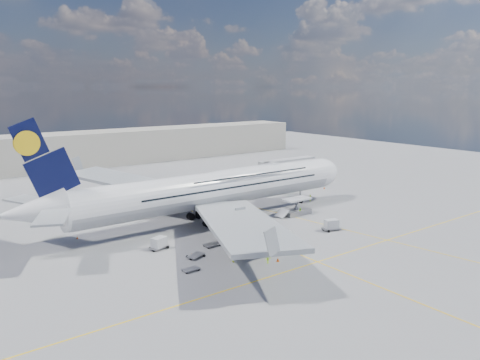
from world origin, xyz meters
TOP-DOWN VIEW (x-y plane):
  - ground at (0.00, 0.00)m, footprint 300.00×300.00m
  - taxi_line_main at (0.00, 0.00)m, footprint 0.25×220.00m
  - taxi_line_cross at (0.00, -20.00)m, footprint 120.00×0.25m
  - taxi_line_diag at (14.00, 10.00)m, footprint 14.16×99.06m
  - airliner at (0.26, 10.00)m, footprint 77.26×79.15m
  - jet_bridge at (29.81, 20.94)m, footprint 18.80×12.10m
  - cargo_loader at (16.82, 2.89)m, footprint 8.53×3.20m
  - terminal at (0.00, 95.00)m, footprint 180.00×16.00m
  - tree_line at (40.00, 140.00)m, footprint 160.00×6.00m
  - dolly_row_a at (-18.35, -11.10)m, footprint 2.68×1.47m
  - dolly_row_b at (-14.73, -6.57)m, footprint 3.54×2.81m
  - dolly_row_c at (-9.45, -3.54)m, footprint 3.14×1.72m
  - dolly_back at (-17.69, 0.71)m, footprint 3.77×2.86m
  - dolly_nose_far at (14.39, -9.75)m, footprint 3.86×2.87m
  - dolly_nose_near at (4.05, -1.02)m, footprint 3.06×1.76m
  - baggage_tug at (-4.13, -10.75)m, footprint 3.12×2.36m
  - catering_truck_inner at (-5.27, 29.22)m, footprint 6.07×3.03m
  - catering_truck_outer at (-20.09, 46.74)m, footprint 6.65×5.06m
  - service_van at (5.06, -5.86)m, footprint 3.24×4.95m
  - crew_nose at (28.15, 9.69)m, footprint 0.72×0.58m
  - crew_loader at (16.97, 1.56)m, footprint 1.06×0.97m
  - crew_wing at (-11.02, -11.99)m, footprint 0.87×1.21m
  - crew_van at (15.91, -7.50)m, footprint 0.59×0.83m
  - crew_tug at (-6.78, -15.70)m, footprint 1.25×0.79m
  - cone_nose at (41.40, 17.49)m, footprint 0.47×0.47m
  - cone_wing_left_inner at (-12.30, 25.30)m, footprint 0.44×0.44m
  - cone_wing_left_outer at (-7.84, 35.48)m, footprint 0.44×0.44m
  - cone_wing_right_inner at (-14.92, -5.64)m, footprint 0.42×0.42m
  - cone_wing_right_outer at (-5.02, -16.03)m, footprint 0.49×0.49m
  - cone_tail at (-27.28, 14.85)m, footprint 0.41×0.41m

SIDE VIEW (x-z plane):
  - ground at x=0.00m, z-range 0.00..0.00m
  - taxi_line_main at x=0.00m, z-range 0.00..0.01m
  - taxi_line_cross at x=0.00m, z-range 0.00..0.01m
  - taxi_line_diag at x=14.00m, z-range 0.00..0.01m
  - cone_tail at x=-27.28m, z-range -0.01..0.51m
  - cone_wing_right_inner at x=-14.92m, z-range -0.01..0.52m
  - cone_wing_left_inner at x=-12.30m, z-range -0.01..0.55m
  - cone_wing_left_outer at x=-7.84m, z-range -0.01..0.56m
  - cone_nose at x=41.40m, z-range -0.01..0.59m
  - dolly_row_a at x=-18.35m, z-range 0.11..0.49m
  - cone_wing_right_outer at x=-5.02m, z-range -0.01..0.62m
  - dolly_row_c at x=-9.45m, z-range 0.12..0.58m
  - dolly_row_b at x=-14.73m, z-range 0.13..0.58m
  - service_van at x=5.06m, z-range 0.00..1.26m
  - baggage_tug at x=-4.13m, z-range -0.10..1.67m
  - crew_van at x=15.91m, z-range 0.00..1.60m
  - crew_nose at x=28.15m, z-range 0.00..1.71m
  - crew_loader at x=16.97m, z-range 0.00..1.77m
  - crew_tug at x=-6.78m, z-range 0.00..1.85m
  - crew_wing at x=-11.02m, z-range 0.00..1.90m
  - dolly_nose_near at x=4.05m, z-range 0.07..1.95m
  - dolly_back at x=-17.69m, z-range 0.08..2.21m
  - dolly_nose_far at x=14.39m, z-range 0.08..2.27m
  - cargo_loader at x=16.82m, z-range -0.59..3.09m
  - catering_truck_inner at x=-5.27m, z-range -0.10..3.38m
  - catering_truck_outer at x=-20.09m, z-range -0.13..3.53m
  - tree_line at x=40.00m, z-range 0.00..8.00m
  - terminal at x=0.00m, z-range 0.00..12.00m
  - jet_bridge at x=29.81m, z-range 2.60..11.10m
  - airliner at x=0.26m, z-range -4.98..18.72m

